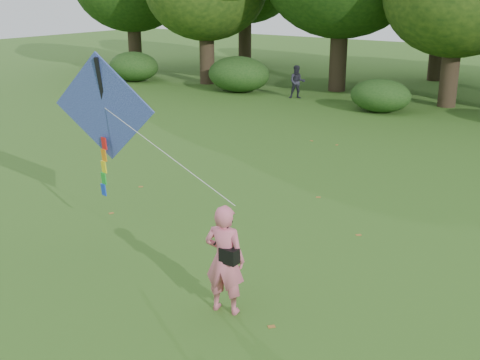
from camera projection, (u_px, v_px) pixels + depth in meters
The scene contains 7 objects.
ground at pixel (211, 296), 10.67m from camera, with size 100.00×100.00×0.00m, color #265114.
man_kite_flyer at pixel (225, 259), 9.92m from camera, with size 0.69×0.46×1.91m, color #DA677F.
bystander_left at pixel (297, 82), 28.98m from camera, with size 0.77×0.60×1.59m, color #282735.
crossbody_bag at pixel (229, 255), 9.79m from camera, with size 0.43×0.20×0.73m.
flying_kite at pixel (104, 110), 12.14m from camera, with size 5.12×1.36×3.08m.
shrub_band at pixel (462, 98), 24.47m from camera, with size 39.15×3.22×1.88m.
fallen_leaves at pixel (267, 212), 14.63m from camera, with size 9.32×14.91×0.01m.
Camera 1 is at (5.91, -7.46, 5.27)m, focal length 45.00 mm.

